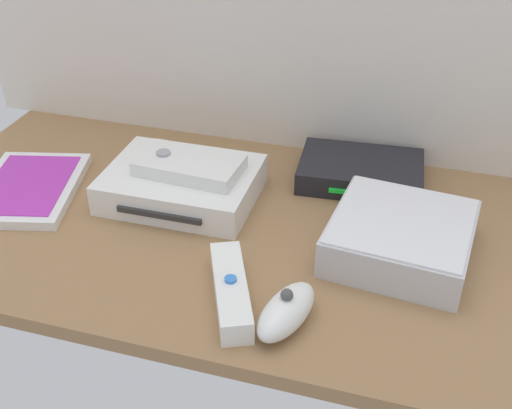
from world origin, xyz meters
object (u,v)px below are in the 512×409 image
game_case (29,188)px  remote_nunchuk (286,311)px  network_router (361,171)px  remote_classic_pad (190,165)px  mini_computer (400,238)px  game_console (182,184)px  remote_wand (231,291)px

game_case → remote_nunchuk: 45.67cm
network_router → remote_classic_pad: bearing=-157.3°
mini_computer → game_case: mini_computer is taller
mini_computer → game_case: 53.30cm
mini_computer → remote_classic_pad: bearing=170.4°
game_console → game_case: game_console is taller
game_console → remote_classic_pad: bearing=9.4°
game_console → mini_computer: size_ratio=1.14×
mini_computer → network_router: (-7.51, 16.58, -0.94)cm
mini_computer → game_case: bearing=-179.6°
remote_wand → remote_classic_pad: 23.31cm
mini_computer → remote_nunchuk: (-10.51, -16.33, -0.60)cm
remote_nunchuk → game_console: bearing=150.1°
game_case → remote_classic_pad: 24.31cm
remote_nunchuk → remote_classic_pad: size_ratio=0.73×
remote_classic_pad → remote_nunchuk: bearing=-44.2°
game_case → network_router: size_ratio=1.15×
game_console → game_case: bearing=-167.0°
game_console → remote_wand: game_console is taller
game_case → remote_classic_pad: size_ratio=1.46×
game_console → remote_nunchuk: remote_nunchuk is taller
remote_wand → game_console: bearing=101.6°
game_case → remote_wand: 38.27cm
mini_computer → remote_nunchuk: 19.43cm
game_console → game_case: (-21.91, -5.21, -1.44)cm
game_console → remote_nunchuk: bearing=-45.9°
network_router → remote_classic_pad: size_ratio=1.27×
game_case → remote_nunchuk: bearing=-34.6°
game_case → remote_classic_pad: (23.23, 5.44, 4.65)cm
remote_nunchuk → remote_wand: bearing=179.1°
remote_wand → mini_computer: bearing=14.8°
remote_wand → network_router: bearing=47.8°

